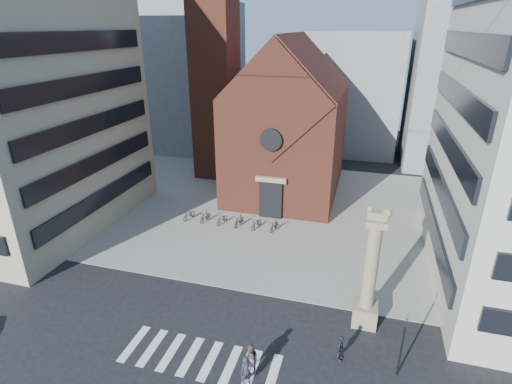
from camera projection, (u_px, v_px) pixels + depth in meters
ground at (210, 324)px, 27.05m from camera, size 120.00×120.00×0.00m
piazza at (275, 209)px, 43.89m from camera, size 46.00×30.00×0.05m
zebra_crossing at (200, 358)px, 24.25m from camera, size 10.20×3.20×0.01m
church at (288, 126)px, 46.17m from camera, size 12.00×16.65×18.00m
campanile at (214, 52)px, 48.32m from camera, size 5.50×5.50×31.20m
building_left at (3, 92)px, 36.96m from camera, size 18.00×20.00×26.00m
bg_block_left at (184, 78)px, 63.33m from camera, size 16.00×14.00×22.00m
bg_block_mid at (352, 93)px, 61.97m from camera, size 14.00×12.00×18.00m
bg_block_right at (474, 79)px, 54.10m from camera, size 16.00×14.00×24.00m
lion_column at (369, 280)px, 25.84m from camera, size 1.63×1.60×8.68m
traffic_light at (402, 344)px, 22.24m from camera, size 0.13×0.16×4.30m
pedestrian_0 at (246, 371)px, 22.16m from camera, size 0.83×0.81×1.92m
pedestrian_1 at (251, 359)px, 22.96m from camera, size 1.18×1.16×1.91m
pedestrian_2 at (340, 348)px, 23.85m from camera, size 0.62×1.10×1.76m
scooter_0 at (189, 215)px, 41.41m from camera, size 1.05×1.95×0.98m
scooter_1 at (205, 216)px, 40.93m from camera, size 0.91×1.87×1.08m
scooter_2 at (222, 219)px, 40.49m from camera, size 1.05×1.95×0.98m
scooter_3 at (239, 221)px, 40.01m from camera, size 0.91×1.87×1.08m
scooter_4 at (257, 224)px, 39.57m from camera, size 1.05×1.95×0.98m
scooter_5 at (274, 225)px, 39.09m from camera, size 0.91×1.87×1.08m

